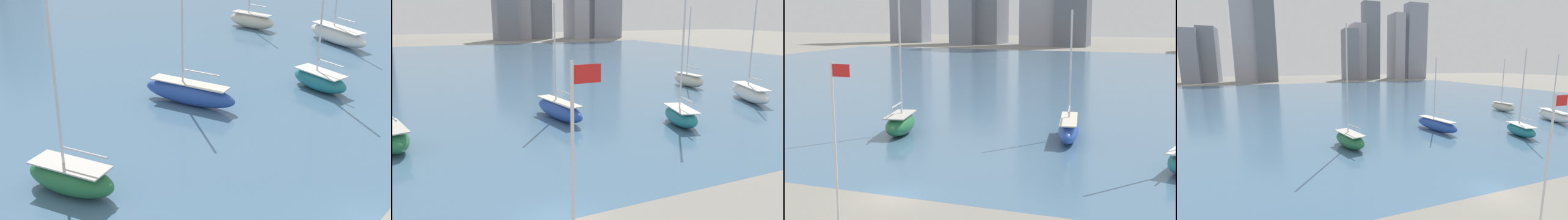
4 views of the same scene
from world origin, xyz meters
TOP-DOWN VIEW (x-y plane):
  - harbor_water at (0.00, 70.00)m, footprint 180.00×140.00m
  - flag_pole at (-0.89, -4.80)m, footprint 1.24×0.14m
  - sailboat_cream at (33.28, 30.17)m, footprint 1.84×6.71m
  - sailboat_white at (33.49, 18.07)m, footprint 5.46×9.33m
  - sailboat_blue at (7.64, 19.96)m, footprint 3.28×9.07m
  - sailboat_teal at (18.08, 12.63)m, footprint 3.88×6.44m

SIDE VIEW (x-z plane):
  - harbor_water at x=0.00m, z-range 0.00..0.00m
  - sailboat_teal at x=18.08m, z-range -5.63..7.68m
  - sailboat_blue at x=7.64m, z-range -4.95..7.17m
  - sailboat_white at x=33.49m, z-range -5.37..7.60m
  - sailboat_cream at x=33.28m, z-range -4.99..7.22m
  - flag_pole at x=-0.89m, z-range 0.47..9.70m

